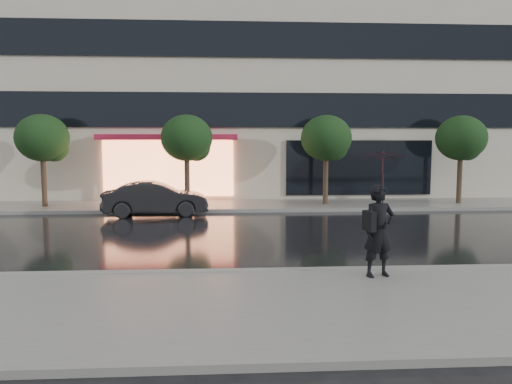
{
  "coord_description": "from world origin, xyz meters",
  "views": [
    {
      "loc": [
        -1.35,
        -11.44,
        2.89
      ],
      "look_at": [
        -0.47,
        2.93,
        1.4
      ],
      "focal_mm": 35.0,
      "sensor_mm": 36.0,
      "label": 1
    }
  ],
  "objects": [
    {
      "name": "ground",
      "position": [
        0.0,
        0.0,
        0.0
      ],
      "size": [
        120.0,
        120.0,
        0.0
      ],
      "primitive_type": "plane",
      "color": "black",
      "rests_on": "ground"
    },
    {
      "name": "tree_mid_east",
      "position": [
        3.06,
        10.03,
        2.92
      ],
      "size": [
        2.2,
        2.2,
        3.99
      ],
      "color": "#33261C",
      "rests_on": "ground"
    },
    {
      "name": "parked_car",
      "position": [
        -4.06,
        7.87,
        0.66
      ],
      "size": [
        4.11,
        1.79,
        1.31
      ],
      "primitive_type": "imported",
      "rotation": [
        0.0,
        0.0,
        1.67
      ],
      "color": "black",
      "rests_on": "ground"
    },
    {
      "name": "sidewalk_near",
      "position": [
        0.0,
        -3.25,
        0.06
      ],
      "size": [
        60.0,
        4.5,
        0.12
      ],
      "primitive_type": "cube",
      "color": "slate",
      "rests_on": "ground"
    },
    {
      "name": "tree_far_east",
      "position": [
        9.06,
        10.03,
        2.92
      ],
      "size": [
        2.2,
        2.2,
        3.99
      ],
      "color": "#33261C",
      "rests_on": "ground"
    },
    {
      "name": "office_building",
      "position": [
        -0.0,
        17.97,
        9.0
      ],
      "size": [
        30.0,
        12.76,
        18.0
      ],
      "color": "beige",
      "rests_on": "ground"
    },
    {
      "name": "sidewalk_far",
      "position": [
        0.0,
        10.25,
        0.06
      ],
      "size": [
        60.0,
        3.5,
        0.12
      ],
      "primitive_type": "cube",
      "color": "slate",
      "rests_on": "ground"
    },
    {
      "name": "curb_near",
      "position": [
        0.0,
        -1.0,
        0.07
      ],
      "size": [
        60.0,
        0.25,
        0.14
      ],
      "primitive_type": "cube",
      "color": "gray",
      "rests_on": "ground"
    },
    {
      "name": "tree_mid_west",
      "position": [
        -2.94,
        10.03,
        2.92
      ],
      "size": [
        2.2,
        2.2,
        3.99
      ],
      "color": "#33261C",
      "rests_on": "ground"
    },
    {
      "name": "pedestrian_with_umbrella",
      "position": [
        1.79,
        -1.62,
        1.77
      ],
      "size": [
        1.2,
        1.21,
        2.59
      ],
      "rotation": [
        0.0,
        0.0,
        0.26
      ],
      "color": "black",
      "rests_on": "sidewalk_near"
    },
    {
      "name": "tree_far_west",
      "position": [
        -8.94,
        10.03,
        2.92
      ],
      "size": [
        2.2,
        2.2,
        3.99
      ],
      "color": "#33261C",
      "rests_on": "ground"
    },
    {
      "name": "curb_far",
      "position": [
        0.0,
        8.5,
        0.07
      ],
      "size": [
        60.0,
        0.25,
        0.14
      ],
      "primitive_type": "cube",
      "color": "gray",
      "rests_on": "ground"
    }
  ]
}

